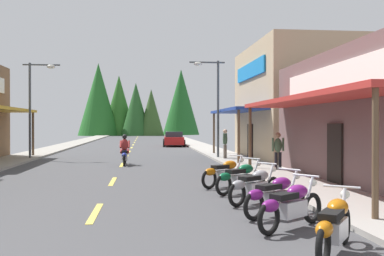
% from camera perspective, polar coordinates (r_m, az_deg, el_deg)
% --- Properties ---
extents(ground, '(10.26, 99.01, 0.10)m').
position_cam_1_polar(ground, '(36.67, -7.92, -2.87)').
color(ground, '#424244').
extents(sidewalk_left, '(2.34, 99.01, 0.12)m').
position_cam_1_polar(sidewalk_left, '(37.40, -17.62, -2.65)').
color(sidewalk_left, gray).
rests_on(sidewalk_left, ground).
extents(sidewalk_right, '(2.34, 99.01, 0.12)m').
position_cam_1_polar(sidewalk_right, '(37.01, 1.89, -2.66)').
color(sidewalk_right, '#9E9991').
rests_on(sidewalk_right, ground).
extents(centerline_dashes, '(0.16, 73.97, 0.01)m').
position_cam_1_polar(centerline_dashes, '(40.08, -7.76, -2.50)').
color(centerline_dashes, '#E0C64C').
rests_on(centerline_dashes, ground).
extents(storefront_right_far, '(9.42, 9.35, 6.78)m').
position_cam_1_polar(storefront_right_far, '(27.92, 15.13, 3.15)').
color(storefront_right_far, tan).
rests_on(storefront_right_far, ground).
extents(streetlamp_left, '(2.13, 0.30, 5.68)m').
position_cam_1_polar(streetlamp_left, '(27.62, -19.41, 3.92)').
color(streetlamp_left, '#474C51').
rests_on(streetlamp_left, ground).
extents(streetlamp_right, '(2.13, 0.30, 5.88)m').
position_cam_1_polar(streetlamp_right, '(26.61, 2.65, 4.32)').
color(streetlamp_right, '#474C51').
rests_on(streetlamp_right, ground).
extents(motorcycle_parked_right_0, '(1.34, 1.79, 1.04)m').
position_cam_1_polar(motorcycle_parked_right_0, '(7.48, 17.84, -11.72)').
color(motorcycle_parked_right_0, black).
rests_on(motorcycle_parked_right_0, ground).
extents(motorcycle_parked_right_1, '(1.76, 1.38, 1.04)m').
position_cam_1_polar(motorcycle_parked_right_1, '(9.05, 12.59, -9.58)').
color(motorcycle_parked_right_1, black).
rests_on(motorcycle_parked_right_1, ground).
extents(motorcycle_parked_right_2, '(1.81, 1.30, 1.04)m').
position_cam_1_polar(motorcycle_parked_right_2, '(10.25, 10.64, -8.39)').
color(motorcycle_parked_right_2, black).
rests_on(motorcycle_parked_right_2, ground).
extents(motorcycle_parked_right_3, '(1.75, 1.39, 1.04)m').
position_cam_1_polar(motorcycle_parked_right_3, '(11.77, 8.09, -7.24)').
color(motorcycle_parked_right_3, black).
rests_on(motorcycle_parked_right_3, ground).
extents(motorcycle_parked_right_4, '(1.82, 1.30, 1.04)m').
position_cam_1_polar(motorcycle_parked_right_4, '(13.43, 6.27, -6.29)').
color(motorcycle_parked_right_4, black).
rests_on(motorcycle_parked_right_4, ground).
extents(motorcycle_parked_right_5, '(1.81, 1.31, 1.04)m').
position_cam_1_polar(motorcycle_parked_right_5, '(14.73, 4.26, -5.69)').
color(motorcycle_parked_right_5, black).
rests_on(motorcycle_parked_right_5, ground).
extents(rider_cruising_lead, '(0.60, 2.14, 1.57)m').
position_cam_1_polar(rider_cruising_lead, '(22.89, -8.65, -3.09)').
color(rider_cruising_lead, black).
rests_on(rider_cruising_lead, ground).
extents(pedestrian_waiting, '(0.56, 0.31, 1.72)m').
position_cam_1_polar(pedestrian_waiting, '(19.51, 10.99, -2.68)').
color(pedestrian_waiting, black).
rests_on(pedestrian_waiting, ground).
extents(pedestrian_strolling, '(0.40, 0.51, 1.80)m').
position_cam_1_polar(pedestrian_strolling, '(25.61, 4.27, -1.82)').
color(pedestrian_strolling, '#726659').
rests_on(pedestrian_strolling, ground).
extents(parked_car_curbside, '(2.21, 4.37, 1.40)m').
position_cam_1_polar(parked_car_curbside, '(42.30, -2.35, -1.42)').
color(parked_car_curbside, '#B21919').
rests_on(parked_car_curbside, ground).
extents(treeline_backdrop, '(23.67, 12.91, 13.68)m').
position_cam_1_polar(treeline_backdrop, '(86.93, -7.16, 3.15)').
color(treeline_backdrop, '#226323').
rests_on(treeline_backdrop, ground).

